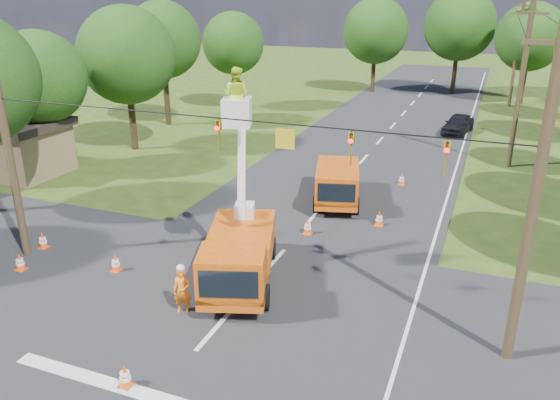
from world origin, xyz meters
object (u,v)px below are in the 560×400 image
at_px(tree_left_e, 162,40).
at_px(traffic_cone_3, 379,218).
at_px(traffic_cone_7, 402,179).
at_px(shed, 16,146).
at_px(traffic_cone_0, 125,376).
at_px(ground_worker, 182,291).
at_px(bucket_truck, 239,242).
at_px(traffic_cone_4, 116,263).
at_px(tree_left_f, 233,43).
at_px(traffic_cone_6, 43,240).
at_px(traffic_cone_5, 20,262).
at_px(pole_right_near, 536,192).
at_px(tree_left_c, 39,78).
at_px(tree_far_b, 460,25).
at_px(pole_left, 8,147).
at_px(tree_left_d, 126,55).
at_px(second_truck, 337,182).
at_px(tree_far_a, 376,31).
at_px(traffic_cone_2, 308,227).
at_px(distant_car, 458,124).
at_px(pole_right_far, 517,49).
at_px(tree_far_c, 530,37).
at_px(pole_right_mid, 521,81).

bearing_deg(tree_left_e, traffic_cone_3, -35.01).
bearing_deg(traffic_cone_7, shed, -164.05).
bearing_deg(traffic_cone_0, ground_worker, 97.16).
bearing_deg(traffic_cone_0, bucket_truck, 86.04).
distance_m(traffic_cone_4, tree_left_f, 31.77).
bearing_deg(traffic_cone_6, traffic_cone_5, -71.10).
distance_m(bucket_truck, pole_right_near, 9.75).
bearing_deg(tree_left_c, tree_far_b, 61.56).
bearing_deg(pole_left, tree_left_d, 110.14).
bearing_deg(second_truck, tree_far_b, 70.93).
xyz_separation_m(tree_left_f, tree_far_a, (9.80, 13.00, 0.50)).
height_order(bucket_truck, tree_left_c, tree_left_c).
bearing_deg(ground_worker, pole_right_near, -9.71).
xyz_separation_m(traffic_cone_2, traffic_cone_6, (-9.68, -5.33, 0.00)).
height_order(traffic_cone_6, pole_right_near, pole_right_near).
height_order(traffic_cone_0, traffic_cone_5, same).
bearing_deg(bucket_truck, traffic_cone_4, 172.37).
bearing_deg(shed, tree_far_b, 60.42).
distance_m(distant_car, tree_left_f, 20.50).
xyz_separation_m(second_truck, distant_car, (4.47, 17.16, -0.34)).
xyz_separation_m(bucket_truck, shed, (-17.45, 6.91, -0.03)).
xyz_separation_m(traffic_cone_7, tree_far_b, (-0.06, 30.98, 6.45)).
distance_m(pole_right_far, tree_left_e, 31.08).
bearing_deg(traffic_cone_6, traffic_cone_0, -34.84).
distance_m(ground_worker, tree_far_c, 45.03).
bearing_deg(pole_left, traffic_cone_5, -54.18).
bearing_deg(traffic_cone_2, pole_right_far, 76.52).
bearing_deg(pole_right_mid, tree_left_c, -156.25).
distance_m(traffic_cone_0, tree_left_e, 31.97).
xyz_separation_m(distant_car, pole_right_near, (3.58, -27.44, 4.39)).
bearing_deg(pole_right_far, tree_left_d, -133.23).
bearing_deg(tree_far_b, tree_left_f, -139.88).
relative_size(tree_left_f, tree_far_c, 0.92).
bearing_deg(pole_right_far, tree_left_e, -144.57).
relative_size(traffic_cone_3, tree_left_e, 0.08).
xyz_separation_m(pole_right_near, pole_left, (-18.00, 0.00, -0.61)).
distance_m(traffic_cone_0, traffic_cone_2, 11.21).
xyz_separation_m(bucket_truck, traffic_cone_4, (-4.73, -0.94, -1.29)).
distance_m(pole_left, tree_far_c, 46.12).
bearing_deg(tree_far_b, shed, -119.58).
xyz_separation_m(pole_right_far, pole_left, (-18.00, -40.00, -0.61)).
bearing_deg(tree_far_b, ground_worker, -95.48).
bearing_deg(traffic_cone_6, pole_right_near, -2.26).
height_order(bucket_truck, tree_left_e, tree_left_e).
distance_m(traffic_cone_5, pole_right_far, 44.81).
distance_m(pole_right_far, tree_left_c, 39.83).
distance_m(traffic_cone_7, tree_far_c, 29.27).
bearing_deg(tree_far_c, pole_right_mid, -92.60).
height_order(pole_right_mid, tree_left_d, pole_right_mid).
relative_size(traffic_cone_5, tree_left_c, 0.09).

